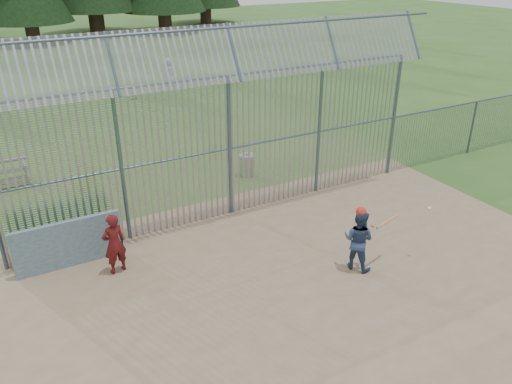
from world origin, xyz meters
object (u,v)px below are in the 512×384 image
batter (358,240)px  onlooker (114,244)px  trash_can (247,165)px  dugout_wall (68,244)px

batter → onlooker: batter is taller
batter → trash_can: (0.31, 6.17, -0.40)m
batter → trash_can: size_ratio=1.85×
onlooker → trash_can: size_ratio=1.84×
dugout_wall → trash_can: (6.29, 2.78, -0.24)m
dugout_wall → onlooker: 1.21m
batter → onlooker: bearing=34.0°
batter → trash_can: bearing=-31.6°
dugout_wall → batter: batter is taller
dugout_wall → onlooker: (0.91, -0.78, 0.16)m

